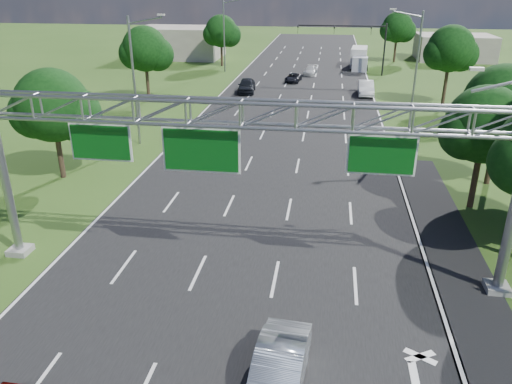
% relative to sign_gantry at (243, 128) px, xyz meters
% --- Properties ---
extents(ground, '(220.00, 220.00, 0.00)m').
position_rel_sign_gantry_xyz_m(ground, '(-0.33, 18.00, -6.89)').
color(ground, '#2B4C16').
rests_on(ground, ground).
extents(road, '(18.00, 180.00, 0.02)m').
position_rel_sign_gantry_xyz_m(road, '(-0.33, 18.00, -6.89)').
color(road, black).
rests_on(road, ground).
extents(road_flare, '(3.00, 30.00, 0.02)m').
position_rel_sign_gantry_xyz_m(road_flare, '(9.87, 2.00, -6.89)').
color(road_flare, black).
rests_on(road_flare, ground).
extents(sign_gantry, '(23.50, 1.00, 9.56)m').
position_rel_sign_gantry_xyz_m(sign_gantry, '(0.00, 0.00, 0.00)').
color(sign_gantry, gray).
rests_on(sign_gantry, ground).
extents(traffic_signal, '(12.21, 0.24, 7.00)m').
position_rel_sign_gantry_xyz_m(traffic_signal, '(7.15, 53.00, -1.72)').
color(traffic_signal, black).
rests_on(traffic_signal, ground).
extents(streetlight_l_near, '(2.97, 0.22, 10.16)m').
position_rel_sign_gantry_xyz_m(streetlight_l_near, '(-11.63, 18.00, -1.31)').
color(streetlight_l_near, gray).
rests_on(streetlight_l_near, ground).
extents(streetlight_l_far, '(2.97, 0.22, 10.16)m').
position_rel_sign_gantry_xyz_m(streetlight_l_far, '(-11.63, 53.00, -1.31)').
color(streetlight_l_far, gray).
rests_on(streetlight_l_far, ground).
extents(streetlight_r_mid, '(2.97, 0.22, 10.16)m').
position_rel_sign_gantry_xyz_m(streetlight_r_mid, '(10.97, 28.00, -1.31)').
color(streetlight_r_mid, gray).
rests_on(streetlight_r_mid, ground).
extents(tree_verge_la, '(5.76, 4.80, 7.40)m').
position_rel_sign_gantry_xyz_m(tree_verge_la, '(-14.25, 10.04, -2.13)').
color(tree_verge_la, '#2D2116').
rests_on(tree_verge_la, ground).
extents(tree_verge_lb, '(5.76, 4.80, 8.06)m').
position_rel_sign_gantry_xyz_m(tree_verge_lb, '(-16.25, 33.04, -1.48)').
color(tree_verge_lb, '#2D2116').
rests_on(tree_verge_lb, ground).
extents(tree_verge_lc, '(5.76, 4.80, 7.62)m').
position_rel_sign_gantry_xyz_m(tree_verge_lc, '(-13.25, 58.04, -1.92)').
color(tree_verge_lc, '#2D2116').
rests_on(tree_verge_lc, ground).
extents(tree_verge_rd, '(5.76, 4.80, 8.28)m').
position_rel_sign_gantry_xyz_m(tree_verge_rd, '(15.75, 36.04, -1.26)').
color(tree_verge_rd, '#2D2116').
rests_on(tree_verge_rd, ground).
extents(tree_verge_re, '(5.76, 4.80, 7.84)m').
position_rel_sign_gantry_xyz_m(tree_verge_re, '(13.75, 66.04, -1.70)').
color(tree_verge_re, '#2D2116').
rests_on(tree_verge_re, ground).
extents(building_left, '(14.00, 10.00, 5.00)m').
position_rel_sign_gantry_xyz_m(building_left, '(-22.33, 66.00, -4.39)').
color(building_left, gray).
rests_on(building_left, ground).
extents(building_right, '(12.00, 9.00, 4.00)m').
position_rel_sign_gantry_xyz_m(building_right, '(23.67, 70.00, -4.89)').
color(building_right, gray).
rests_on(building_right, ground).
extents(silver_sedan, '(2.00, 4.79, 1.54)m').
position_rel_sign_gantry_xyz_m(silver_sedan, '(2.29, -7.06, -6.12)').
color(silver_sedan, silver).
rests_on(silver_sedan, ground).
extents(car_queue_a, '(2.02, 4.20, 1.18)m').
position_rel_sign_gantry_xyz_m(car_queue_a, '(0.67, 52.30, -6.30)').
color(car_queue_a, silver).
rests_on(car_queue_a, ground).
extents(car_queue_b, '(2.21, 4.03, 1.07)m').
position_rel_sign_gantry_xyz_m(car_queue_b, '(-1.33, 46.60, -6.36)').
color(car_queue_b, black).
rests_on(car_queue_b, ground).
extents(car_queue_c, '(2.32, 4.96, 1.64)m').
position_rel_sign_gantry_xyz_m(car_queue_c, '(-6.34, 39.15, -6.07)').
color(car_queue_c, black).
rests_on(car_queue_c, ground).
extents(car_queue_d, '(1.72, 4.91, 1.62)m').
position_rel_sign_gantry_xyz_m(car_queue_d, '(7.67, 39.81, -6.08)').
color(car_queue_d, white).
rests_on(car_queue_d, ground).
extents(box_truck, '(2.73, 7.93, 2.94)m').
position_rel_sign_gantry_xyz_m(box_truck, '(7.67, 59.20, -5.48)').
color(box_truck, silver).
rests_on(box_truck, ground).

